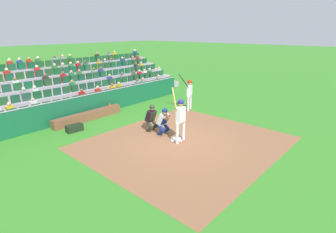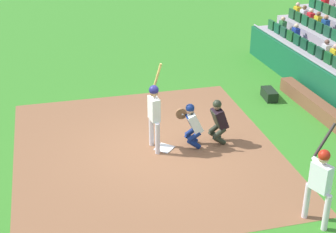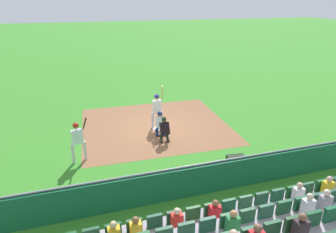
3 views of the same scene
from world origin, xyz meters
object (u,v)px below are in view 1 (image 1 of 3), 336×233
Objects in this scene: home_plate_marker at (176,139)px; water_bottle_on_bench at (110,105)px; dugout_bench at (88,116)px; on_deck_batter at (189,91)px; batter_at_plate at (180,115)px; home_plate_umpire at (151,117)px; catcher_crouching at (164,120)px; equipment_duffel_bag at (74,128)px.

water_bottle_on_bench is at bearing -94.75° from home_plate_marker.
on_deck_batter is (-4.90, 2.93, 0.89)m from dugout_bench.
batter_at_plate is 5.54m from dugout_bench.
water_bottle_on_bench reaches higher than dugout_bench.
home_plate_umpire is at bearing 10.05° from on_deck_batter.
water_bottle_on_bench is (-0.36, -4.28, -0.17)m from catcher_crouching.
equipment_duffel_bag is at bearing -49.40° from home_plate_umpire.
batter_at_plate is 1.82m from home_plate_umpire.
equipment_duffel_bag is at bearing -17.93° from on_deck_batter.
catcher_crouching reaches higher than dugout_bench.
equipment_duffel_bag reaches higher than home_plate_marker.
batter_at_plate is 11.55× the size of water_bottle_on_bench.
home_plate_umpire is 0.33× the size of dugout_bench.
home_plate_marker is 0.11× the size of dugout_bench.
catcher_crouching is (-0.06, -0.75, 0.70)m from home_plate_marker.
dugout_bench is (0.91, -5.13, 0.20)m from home_plate_marker.
water_bottle_on_bench is at bearing -95.17° from batter_at_plate.
home_plate_marker is 1.18m from batter_at_plate.
water_bottle_on_bench is at bearing -156.35° from equipment_duffel_bag.
home_plate_marker is at bearing 100.06° from dugout_bench.
home_plate_marker is 2.16× the size of water_bottle_on_bench.
dugout_bench is at bearing -75.07° from home_plate_umpire.
dugout_bench is at bearing -4.24° from water_bottle_on_bench.
catcher_crouching reaches higher than equipment_duffel_bag.
on_deck_batter reaches higher than dugout_bench.
batter_at_plate is 5.35m from water_bottle_on_bench.
on_deck_batter is at bearing -151.07° from home_plate_marker.
equipment_duffel_bag is at bearing 33.50° from dugout_bench.
home_plate_marker is 5.22m from dugout_bench.
on_deck_batter reaches higher than home_plate_marker.
dugout_bench is at bearing -139.50° from equipment_duffel_bag.
home_plate_umpire reaches higher than dugout_bench.
dugout_bench reaches higher than equipment_duffel_bag.
water_bottle_on_bench is (-0.42, -5.03, 0.53)m from home_plate_marker.
catcher_crouching is at bearing 85.15° from water_bottle_on_bench.
dugout_bench is 1.37m from water_bottle_on_bench.
home_plate_umpire is 0.61× the size of on_deck_batter.
water_bottle_on_bench is (-0.48, -5.29, -0.62)m from batter_at_plate.
batter_at_plate is 0.60× the size of dugout_bench.
on_deck_batter is (-3.93, -1.45, 0.40)m from catcher_crouching.
water_bottle_on_bench is at bearing 175.76° from dugout_bench.
on_deck_batter reaches higher than water_bottle_on_bench.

